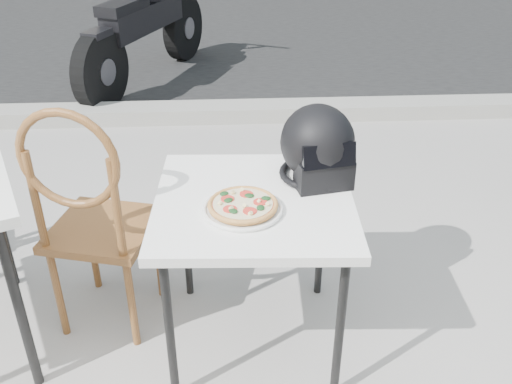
{
  "coord_description": "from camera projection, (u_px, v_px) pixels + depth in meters",
  "views": [
    {
      "loc": [
        0.09,
        -1.29,
        1.8
      ],
      "look_at": [
        0.19,
        0.5,
        0.76
      ],
      "focal_mm": 40.0,
      "sensor_mm": 36.0,
      "label": 1
    }
  ],
  "objects": [
    {
      "name": "cafe_chair_main",
      "position": [
        91.0,
        211.0,
        2.26
      ],
      "size": [
        0.5,
        0.5,
        1.07
      ],
      "rotation": [
        0.0,
        0.0,
        2.89
      ],
      "color": "brown",
      "rests_on": "ground"
    },
    {
      "name": "street_asphalt",
      "position": [
        217.0,
        9.0,
        8.06
      ],
      "size": [
        30.0,
        8.0,
        0.0
      ],
      "primitive_type": "cube",
      "color": "black",
      "rests_on": "ground"
    },
    {
      "name": "helmet",
      "position": [
        318.0,
        147.0,
        2.21
      ],
      "size": [
        0.34,
        0.35,
        0.3
      ],
      "rotation": [
        0.0,
        0.0,
        0.19
      ],
      "color": "black",
      "rests_on": "cafe_table_main"
    },
    {
      "name": "cafe_table_main",
      "position": [
        254.0,
        213.0,
        2.17
      ],
      "size": [
        0.78,
        0.78,
        0.71
      ],
      "rotation": [
        0.0,
        0.0,
        -0.05
      ],
      "color": "white",
      "rests_on": "ground"
    },
    {
      "name": "motorcycle",
      "position": [
        145.0,
        31.0,
        5.18
      ],
      "size": [
        0.97,
        2.03,
        1.07
      ],
      "rotation": [
        0.0,
        0.0,
        -0.41
      ],
      "color": "black",
      "rests_on": "street_asphalt"
    },
    {
      "name": "pizza",
      "position": [
        243.0,
        204.0,
        2.04
      ],
      "size": [
        0.29,
        0.29,
        0.03
      ],
      "rotation": [
        0.0,
        0.0,
        -0.15
      ],
      "color": "#C58B48",
      "rests_on": "plate"
    },
    {
      "name": "plate",
      "position": [
        243.0,
        209.0,
        2.05
      ],
      "size": [
        0.35,
        0.35,
        0.02
      ],
      "rotation": [
        0.0,
        0.0,
        0.23
      ],
      "color": "silver",
      "rests_on": "cafe_table_main"
    },
    {
      "name": "curb",
      "position": [
        215.0,
        112.0,
        4.58
      ],
      "size": [
        30.0,
        0.25,
        0.12
      ],
      "primitive_type": "cube",
      "color": "gray",
      "rests_on": "ground"
    }
  ]
}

